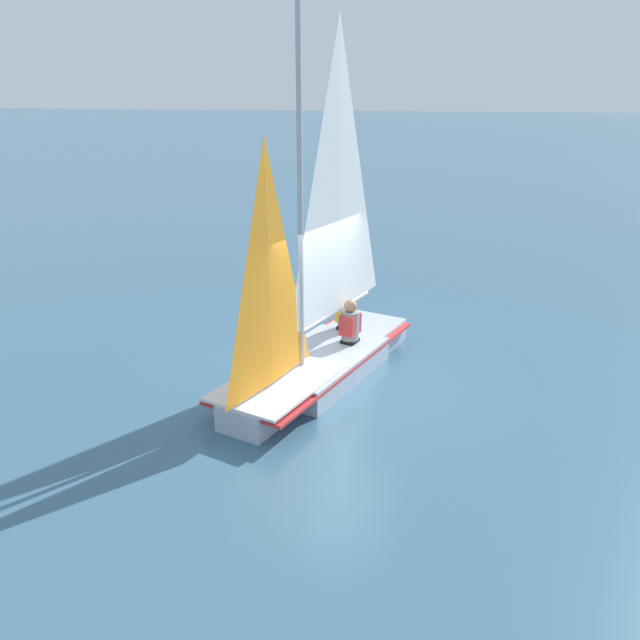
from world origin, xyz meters
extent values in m
plane|color=#38607A|center=(0.00, 0.00, 0.00)|extent=(260.00, 260.00, 0.00)
cube|color=#B2BCCC|center=(0.00, 0.00, 0.20)|extent=(2.04, 2.76, 0.40)
cube|color=#B2BCCC|center=(0.53, 1.67, 0.20)|extent=(1.02, 1.21, 0.40)
cube|color=#B2BCCC|center=(-0.53, -1.67, 0.20)|extent=(1.41, 1.33, 0.40)
cube|color=red|center=(0.00, 0.00, 0.32)|extent=(2.63, 4.60, 0.05)
cube|color=silver|center=(0.37, 1.18, 0.42)|extent=(1.80, 2.30, 0.04)
cylinder|color=#B7B7BC|center=(0.17, 0.53, 3.02)|extent=(0.08, 0.08, 5.24)
cylinder|color=#B7B7BC|center=(-0.17, -0.54, 0.98)|extent=(0.75, 2.17, 0.07)
pyramid|color=white|center=(-0.17, -0.54, 3.27)|extent=(0.70, 2.06, 4.50)
pyramid|color=orange|center=(0.43, 1.34, 2.22)|extent=(0.51, 1.46, 3.44)
cube|color=black|center=(-0.70, -2.21, 0.14)|extent=(0.05, 0.09, 0.28)
cube|color=black|center=(-0.39, -0.62, 0.23)|extent=(0.31, 0.34, 0.45)
cylinder|color=gray|center=(-0.39, -0.62, 0.71)|extent=(0.38, 0.38, 0.50)
cube|color=red|center=(-0.39, -0.62, 0.73)|extent=(0.35, 0.40, 0.35)
sphere|color=#A87A56|center=(-0.39, -0.62, 1.05)|extent=(0.22, 0.22, 0.22)
cube|color=black|center=(-0.20, -1.24, 0.23)|extent=(0.31, 0.34, 0.45)
cylinder|color=gray|center=(-0.20, -1.24, 0.71)|extent=(0.38, 0.38, 0.50)
cube|color=yellow|center=(-0.20, -1.24, 0.73)|extent=(0.35, 0.40, 0.35)
sphere|color=brown|center=(-0.20, -1.24, 1.05)|extent=(0.22, 0.22, 0.22)
camera|label=1|loc=(-2.03, 9.12, 4.47)|focal=35.00mm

